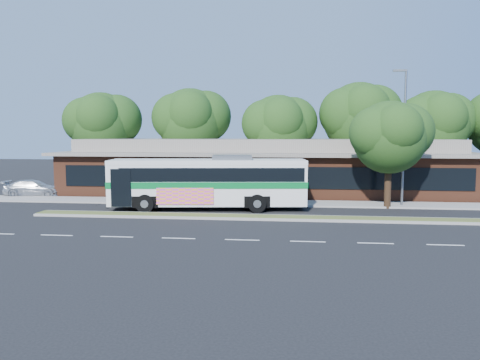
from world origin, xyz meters
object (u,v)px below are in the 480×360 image
(lamp_post, at_px, (404,133))
(sedan, at_px, (34,188))
(transit_bus, at_px, (209,179))
(sidewalk_tree, at_px, (394,136))

(lamp_post, relative_size, sedan, 2.05)
(transit_bus, height_order, sidewalk_tree, sidewalk_tree)
(sedan, xyz_separation_m, sidewalk_tree, (26.72, -2.88, 4.12))
(sedan, height_order, sidewalk_tree, sidewalk_tree)
(transit_bus, bearing_deg, sedan, 155.44)
(lamp_post, xyz_separation_m, sedan, (-27.43, 2.29, -4.26))
(lamp_post, relative_size, transit_bus, 0.71)
(transit_bus, relative_size, sedan, 2.88)
(transit_bus, relative_size, sidewalk_tree, 1.82)
(transit_bus, xyz_separation_m, sidewalk_tree, (11.92, 1.88, 2.80))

